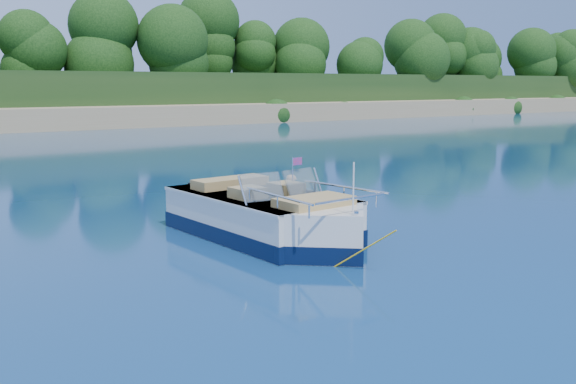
# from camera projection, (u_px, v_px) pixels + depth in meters

# --- Properties ---
(ground) EXTENTS (160.00, 160.00, 0.00)m
(ground) POSITION_uv_depth(u_px,v_px,m) (265.00, 259.00, 11.50)
(ground) COLOR #0A2549
(ground) RESTS_ON ground
(motorboat) EXTENTS (2.55, 6.08, 2.02)m
(motorboat) POSITION_uv_depth(u_px,v_px,m) (272.00, 220.00, 12.86)
(motorboat) COLOR silver
(motorboat) RESTS_ON ground
(tow_tube) EXTENTS (1.48, 1.48, 0.32)m
(tow_tube) POSITION_uv_depth(u_px,v_px,m) (290.00, 212.00, 15.27)
(tow_tube) COLOR #F4AC00
(tow_tube) RESTS_ON ground
(boy) EXTENTS (0.33, 0.72, 1.41)m
(boy) POSITION_uv_depth(u_px,v_px,m) (290.00, 216.00, 15.25)
(boy) COLOR tan
(boy) RESTS_ON ground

